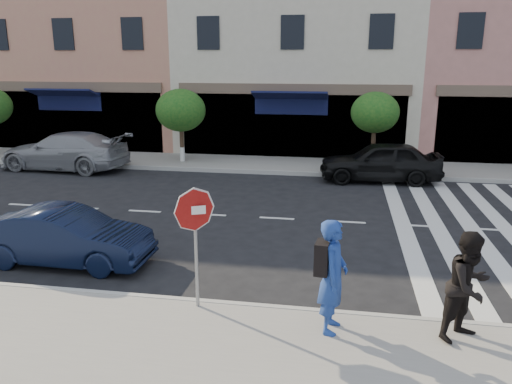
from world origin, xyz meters
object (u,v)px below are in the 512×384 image
Objects in this scene: stop_sign at (195,220)px; photographer at (333,276)px; car_far_mid at (380,161)px; car_far_left at (65,151)px; walker at (469,286)px; car_near_mid at (66,237)px.

photographer is (2.37, -0.38, -0.68)m from stop_sign.
car_far_left is at bearing -92.86° from car_far_mid.
walker reaches higher than car_near_mid.
car_far_left is at bearing 98.97° from walker.
photographer reaches higher than car_far_left.
photographer is 6.27m from car_near_mid.
photographer is 0.36× the size of car_far_left.
walker is at bearing -80.12° from photographer.
photographer reaches higher than car_far_mid.
walker is 0.47× the size of car_near_mid.
car_near_mid is at bearing 124.69° from walker.
photographer is 0.50× the size of car_near_mid.
stop_sign is 0.50× the size of car_far_mid.
stop_sign is at bearing 43.38° from car_far_left.
car_near_mid is at bearing 130.91° from stop_sign.
stop_sign is 1.24× the size of walker.
stop_sign reaches higher than car_far_mid.
walker is at bearing -103.38° from car_near_mid.
photographer is 15.74m from car_far_left.
photographer is 0.43× the size of car_far_mid.
walker is at bearing -26.37° from stop_sign.
stop_sign is at bearing -22.89° from car_far_mid.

